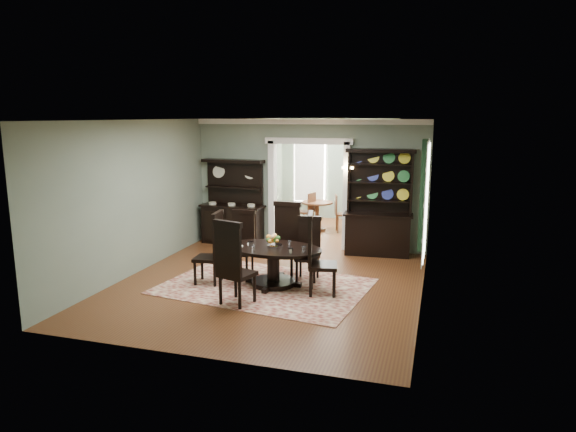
{
  "coord_description": "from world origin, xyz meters",
  "views": [
    {
      "loc": [
        2.95,
        -8.58,
        3.08
      ],
      "look_at": [
        0.21,
        0.6,
        1.2
      ],
      "focal_mm": 32.0,
      "sensor_mm": 36.0,
      "label": 1
    }
  ],
  "objects_px": {
    "dining_table": "(273,259)",
    "parlor_table": "(317,212)",
    "sideboard": "(233,214)",
    "welsh_dresser": "(378,217)"
  },
  "relations": [
    {
      "from": "welsh_dresser",
      "to": "parlor_table",
      "type": "distance_m",
      "value": 2.79
    },
    {
      "from": "sideboard",
      "to": "parlor_table",
      "type": "xyz_separation_m",
      "value": [
        1.62,
        2.01,
        -0.2
      ]
    },
    {
      "from": "dining_table",
      "to": "parlor_table",
      "type": "relative_size",
      "value": 2.26
    },
    {
      "from": "sideboard",
      "to": "welsh_dresser",
      "type": "height_order",
      "value": "welsh_dresser"
    },
    {
      "from": "welsh_dresser",
      "to": "sideboard",
      "type": "bearing_deg",
      "value": 176.02
    },
    {
      "from": "welsh_dresser",
      "to": "parlor_table",
      "type": "relative_size",
      "value": 2.79
    },
    {
      "from": "dining_table",
      "to": "welsh_dresser",
      "type": "xyz_separation_m",
      "value": [
        1.57,
        2.73,
        0.35
      ]
    },
    {
      "from": "sideboard",
      "to": "parlor_table",
      "type": "height_order",
      "value": "sideboard"
    },
    {
      "from": "parlor_table",
      "to": "sideboard",
      "type": "bearing_deg",
      "value": -129.0
    },
    {
      "from": "dining_table",
      "to": "sideboard",
      "type": "relative_size",
      "value": 0.94
    }
  ]
}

